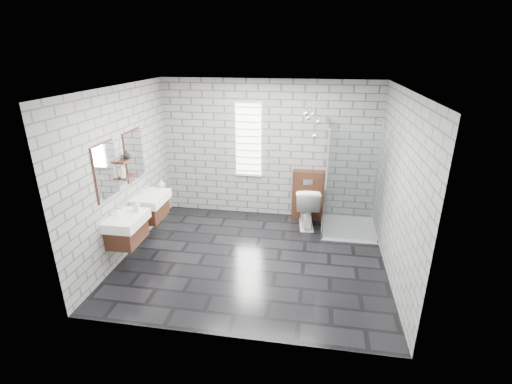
% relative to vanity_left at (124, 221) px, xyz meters
% --- Properties ---
extents(floor, '(4.20, 3.60, 0.02)m').
position_rel_vanity_left_xyz_m(floor, '(1.91, 0.50, -0.77)').
color(floor, black).
rests_on(floor, ground).
extents(ceiling, '(4.20, 3.60, 0.02)m').
position_rel_vanity_left_xyz_m(ceiling, '(1.91, 0.50, 1.95)').
color(ceiling, white).
rests_on(ceiling, wall_back).
extents(wall_back, '(4.20, 0.02, 2.70)m').
position_rel_vanity_left_xyz_m(wall_back, '(1.91, 2.31, 0.59)').
color(wall_back, gray).
rests_on(wall_back, floor).
extents(wall_front, '(4.20, 0.02, 2.70)m').
position_rel_vanity_left_xyz_m(wall_front, '(1.91, -1.31, 0.59)').
color(wall_front, gray).
rests_on(wall_front, floor).
extents(wall_left, '(0.02, 3.60, 2.70)m').
position_rel_vanity_left_xyz_m(wall_left, '(-0.20, 0.50, 0.59)').
color(wall_left, gray).
rests_on(wall_left, floor).
extents(wall_right, '(0.02, 3.60, 2.70)m').
position_rel_vanity_left_xyz_m(wall_right, '(4.02, 0.50, 0.59)').
color(wall_right, gray).
rests_on(wall_right, floor).
extents(vanity_left, '(0.47, 0.70, 1.57)m').
position_rel_vanity_left_xyz_m(vanity_left, '(0.00, 0.00, 0.00)').
color(vanity_left, '#452415').
rests_on(vanity_left, wall_left).
extents(vanity_right, '(0.47, 0.70, 1.57)m').
position_rel_vanity_left_xyz_m(vanity_right, '(0.00, 0.88, 0.00)').
color(vanity_right, '#452415').
rests_on(vanity_right, wall_left).
extents(shelf_lower, '(0.14, 0.30, 0.03)m').
position_rel_vanity_left_xyz_m(shelf_lower, '(-0.12, 0.45, 0.56)').
color(shelf_lower, '#452415').
rests_on(shelf_lower, wall_left).
extents(shelf_upper, '(0.14, 0.30, 0.03)m').
position_rel_vanity_left_xyz_m(shelf_upper, '(-0.12, 0.45, 0.82)').
color(shelf_upper, '#452415').
rests_on(shelf_upper, wall_left).
extents(window, '(0.56, 0.05, 1.48)m').
position_rel_vanity_left_xyz_m(window, '(1.51, 2.28, 0.79)').
color(window, white).
rests_on(window, wall_back).
extents(cistern_panel, '(0.60, 0.20, 1.00)m').
position_rel_vanity_left_xyz_m(cistern_panel, '(2.71, 2.20, -0.26)').
color(cistern_panel, '#452415').
rests_on(cistern_panel, floor).
extents(flush_plate, '(0.18, 0.01, 0.12)m').
position_rel_vanity_left_xyz_m(flush_plate, '(2.71, 2.09, 0.04)').
color(flush_plate, silver).
rests_on(flush_plate, cistern_panel).
extents(shower_enclosure, '(1.00, 1.00, 2.03)m').
position_rel_vanity_left_xyz_m(shower_enclosure, '(3.41, 1.68, -0.25)').
color(shower_enclosure, white).
rests_on(shower_enclosure, floor).
extents(pendant_cluster, '(0.31, 0.23, 0.97)m').
position_rel_vanity_left_xyz_m(pendant_cluster, '(2.72, 1.86, 1.28)').
color(pendant_cluster, silver).
rests_on(pendant_cluster, ceiling).
extents(toilet, '(0.52, 0.83, 0.80)m').
position_rel_vanity_left_xyz_m(toilet, '(2.71, 1.87, -0.36)').
color(toilet, white).
rests_on(toilet, floor).
extents(soap_bottle_a, '(0.09, 0.09, 0.19)m').
position_rel_vanity_left_xyz_m(soap_bottle_a, '(0.13, 0.19, 0.19)').
color(soap_bottle_a, '#B2B2B2').
rests_on(soap_bottle_a, vanity_left).
extents(soap_bottle_b, '(0.14, 0.14, 0.15)m').
position_rel_vanity_left_xyz_m(soap_bottle_b, '(0.08, 1.26, 0.17)').
color(soap_bottle_b, '#B2B2B2').
rests_on(soap_bottle_b, vanity_right).
extents(soap_bottle_c, '(0.12, 0.12, 0.23)m').
position_rel_vanity_left_xyz_m(soap_bottle_c, '(-0.11, 0.33, 0.69)').
color(soap_bottle_c, '#B2B2B2').
rests_on(soap_bottle_c, shelf_lower).
extents(vase, '(0.15, 0.15, 0.13)m').
position_rel_vanity_left_xyz_m(vase, '(-0.11, 0.53, 0.90)').
color(vase, '#B2B2B2').
rests_on(vase, shelf_upper).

